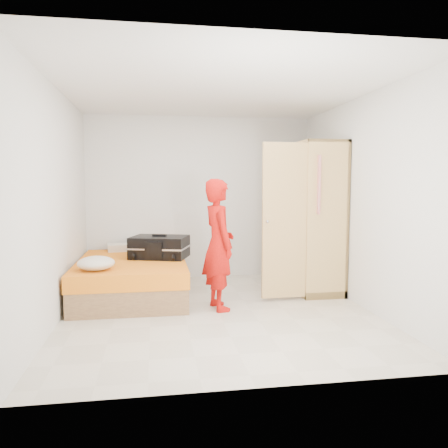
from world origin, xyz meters
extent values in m
plane|color=beige|center=(0.00, 0.00, 0.00)|extent=(4.00, 4.00, 0.00)
plane|color=white|center=(0.00, 0.00, 2.60)|extent=(4.00, 4.00, 0.00)
cube|color=white|center=(0.00, 2.00, 1.30)|extent=(3.60, 0.02, 2.60)
cube|color=white|center=(0.00, -2.00, 1.30)|extent=(3.60, 0.02, 2.60)
cube|color=white|center=(-1.80, 0.00, 1.30)|extent=(0.02, 4.00, 2.60)
cube|color=white|center=(1.80, 0.00, 1.30)|extent=(0.02, 4.00, 2.60)
cube|color=#A07948|center=(-1.05, 0.90, 0.15)|extent=(1.40, 2.00, 0.30)
cube|color=orange|center=(-1.05, 0.90, 0.40)|extent=(1.42, 2.02, 0.20)
cube|color=#D6B568|center=(1.77, 0.90, 1.05)|extent=(0.04, 1.20, 2.10)
cube|color=#D6B568|center=(1.50, 0.32, 1.05)|extent=(0.58, 0.04, 2.10)
cube|color=#D6B568|center=(1.50, 1.48, 1.05)|extent=(0.58, 0.04, 2.10)
cube|color=#D6B568|center=(1.50, 0.90, 2.08)|extent=(0.58, 1.20, 0.04)
cube|color=#A98D48|center=(1.50, 0.90, 0.05)|extent=(0.58, 1.20, 0.10)
cube|color=#D6B568|center=(1.23, 1.20, 1.05)|extent=(0.04, 0.59, 2.00)
cube|color=#D6B568|center=(0.92, 0.33, 1.05)|extent=(0.59, 0.06, 2.00)
cylinder|color=#B2B2B7|center=(1.50, 0.90, 1.92)|extent=(0.02, 1.10, 0.02)
imported|color=red|center=(0.03, 0.13, 0.79)|extent=(0.48, 0.64, 1.59)
cube|color=black|center=(-0.67, 1.02, 0.65)|extent=(0.87, 0.74, 0.30)
cube|color=black|center=(-0.67, 1.02, 0.81)|extent=(0.20, 0.11, 0.03)
ellipsoid|color=white|center=(-1.43, 0.25, 0.58)|extent=(0.44, 0.44, 0.17)
cube|color=white|center=(-1.16, 1.75, 0.55)|extent=(0.61, 0.36, 0.10)
camera|label=1|loc=(-0.73, -5.06, 1.53)|focal=35.00mm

